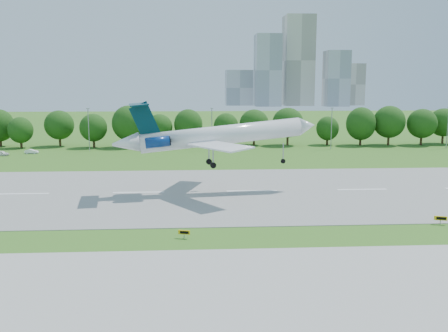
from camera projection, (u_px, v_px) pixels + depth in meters
The scene contains 11 objects.
ground at pixel (117, 235), 62.86m from camera, with size 600.00×600.00×0.00m, color #38691B.
runway at pixel (139, 193), 87.49m from camera, with size 400.00×45.00×0.08m, color gray.
taxiway at pixel (87, 294), 45.13m from camera, with size 400.00×23.00×0.08m, color #ADADA8.
tree_line at pixel (162, 126), 152.50m from camera, with size 288.40×8.40×10.40m.
light_poles at pixel (151, 129), 142.47m from camera, with size 175.90×0.25×12.19m.
skyline at pixel (294, 72), 448.78m from camera, with size 127.00×52.00×80.00m.
airliner at pixel (211, 135), 86.39m from camera, with size 36.20×26.03×11.46m.
taxi_sign_centre at pixel (184, 232), 61.40m from camera, with size 1.47×0.53×1.04m.
taxi_sign_right at pixel (441, 218), 67.51m from camera, with size 1.63×0.70×1.16m.
service_vehicle_a at pixel (31, 151), 137.19m from camera, with size 1.26×3.61×1.19m, color white.
service_vehicle_b at pixel (2, 153), 133.23m from camera, with size 1.56×3.87×1.32m, color white.
Camera 1 is at (9.77, -61.35, 18.74)m, focal length 40.00 mm.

